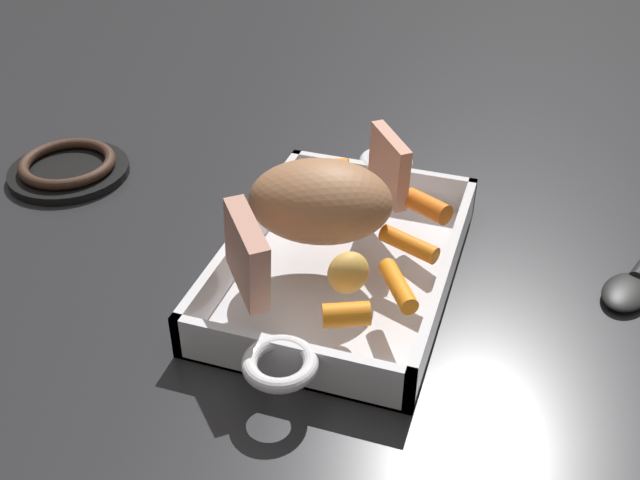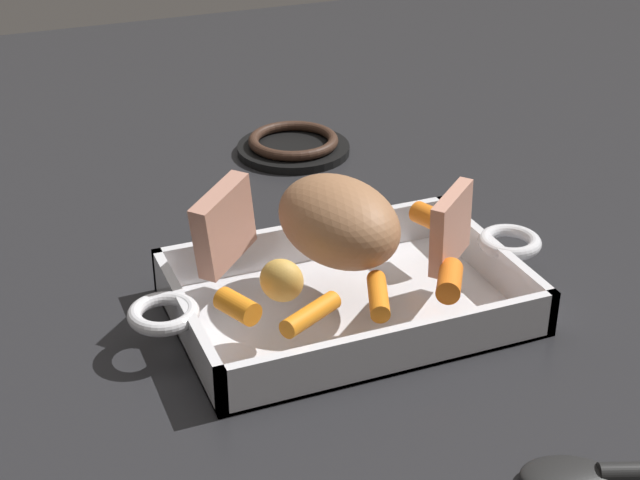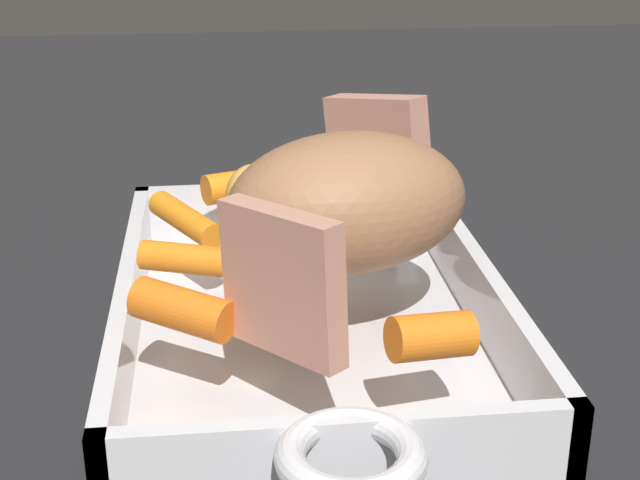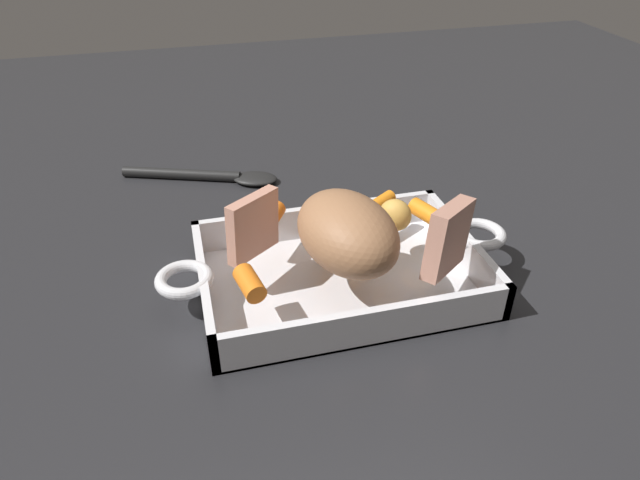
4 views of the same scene
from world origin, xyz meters
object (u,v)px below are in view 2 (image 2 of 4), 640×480
(roast_slice_outer, at_px, (451,228))
(roast_slice_thin, at_px, (224,226))
(roasting_dish, at_px, (347,298))
(pork_roast, at_px, (334,222))
(stove_burner_rear, at_px, (293,145))
(baby_carrot_center_right, at_px, (430,217))
(baby_carrot_southeast, at_px, (378,296))
(baby_carrot_center_left, at_px, (450,281))
(baby_carrot_southwest, at_px, (311,314))
(potato_golden_small, at_px, (282,280))
(baby_carrot_long, at_px, (238,306))

(roast_slice_outer, bearing_deg, roast_slice_thin, -22.16)
(roasting_dish, xyz_separation_m, pork_roast, (0.00, -0.03, 0.08))
(roasting_dish, bearing_deg, stove_burner_rear, -103.16)
(roasting_dish, relative_size, baby_carrot_center_right, 10.41)
(baby_carrot_southeast, bearing_deg, pork_roast, -87.70)
(roast_slice_outer, bearing_deg, stove_burner_rear, -89.25)
(baby_carrot_center_left, distance_m, stove_burner_rear, 0.49)
(baby_carrot_southwest, height_order, stove_burner_rear, baby_carrot_southwest)
(roasting_dish, relative_size, roast_slice_outer, 5.84)
(baby_carrot_center_right, relative_size, stove_burner_rear, 0.27)
(baby_carrot_center_left, bearing_deg, potato_golden_small, -16.37)
(baby_carrot_southwest, distance_m, baby_carrot_center_right, 0.23)
(roast_slice_thin, xyz_separation_m, baby_carrot_southeast, (-0.11, 0.13, -0.03))
(pork_roast, bearing_deg, roasting_dish, 99.83)
(baby_carrot_center_left, relative_size, baby_carrot_center_right, 1.31)
(roasting_dish, bearing_deg, baby_carrot_southeast, 89.62)
(baby_carrot_southeast, xyz_separation_m, baby_carrot_center_right, (-0.12, -0.12, 0.00))
(potato_golden_small, bearing_deg, baby_carrot_southwest, 103.01)
(baby_carrot_center_left, bearing_deg, roast_slice_outer, -118.36)
(roasting_dish, height_order, roast_slice_thin, roast_slice_thin)
(roast_slice_thin, bearing_deg, baby_carrot_southeast, 128.90)
(roast_slice_thin, distance_m, baby_carrot_southwest, 0.15)
(roast_slice_outer, bearing_deg, baby_carrot_southwest, 17.27)
(baby_carrot_southwest, bearing_deg, baby_carrot_center_right, -145.99)
(roast_slice_outer, distance_m, baby_carrot_center_right, 0.08)
(baby_carrot_southeast, height_order, potato_golden_small, potato_golden_small)
(roasting_dish, distance_m, roast_slice_thin, 0.14)
(baby_carrot_southeast, bearing_deg, baby_carrot_southwest, 4.26)
(roast_slice_thin, distance_m, baby_carrot_southeast, 0.17)
(pork_roast, relative_size, baby_carrot_center_right, 3.52)
(baby_carrot_southeast, bearing_deg, baby_carrot_center_left, 177.10)
(roast_slice_thin, bearing_deg, pork_roast, 160.23)
(pork_roast, xyz_separation_m, roast_slice_thin, (0.10, -0.04, -0.00))
(baby_carrot_southwest, height_order, baby_carrot_long, baby_carrot_long)
(baby_carrot_southeast, distance_m, stove_burner_rear, 0.49)
(roast_slice_thin, bearing_deg, stove_burner_rear, -120.43)
(pork_roast, xyz_separation_m, baby_carrot_southeast, (-0.00, 0.10, -0.03))
(baby_carrot_southeast, height_order, baby_carrot_center_right, baby_carrot_center_right)
(pork_roast, relative_size, roast_slice_outer, 1.97)
(roasting_dish, xyz_separation_m, baby_carrot_southeast, (0.00, 0.07, 0.04))
(roast_slice_outer, xyz_separation_m, baby_carrot_center_left, (0.03, 0.05, -0.03))
(roasting_dish, distance_m, baby_carrot_center_left, 0.11)
(roasting_dish, distance_m, baby_carrot_long, 0.14)
(roasting_dish, distance_m, pork_roast, 0.08)
(pork_roast, height_order, baby_carrot_center_left, pork_roast)
(potato_golden_small, height_order, stove_burner_rear, potato_golden_small)
(pork_roast, height_order, baby_carrot_southeast, pork_roast)
(baby_carrot_center_right, height_order, potato_golden_small, potato_golden_small)
(pork_roast, distance_m, baby_carrot_center_right, 0.13)
(roast_slice_thin, relative_size, stove_burner_rear, 0.51)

